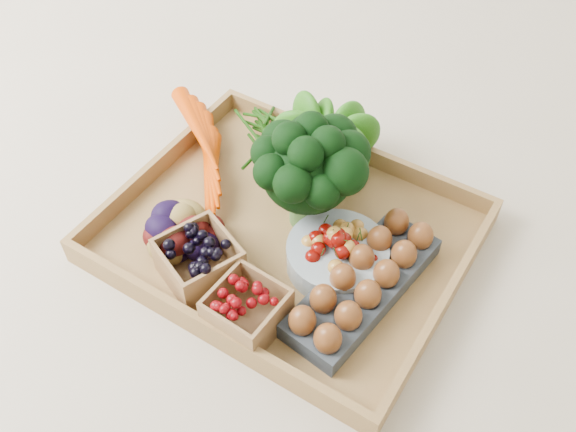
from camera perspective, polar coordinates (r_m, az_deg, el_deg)
The scene contains 10 objects.
ground at distance 1.05m, azimuth 0.00°, elevation -2.15°, with size 4.00×4.00×0.00m, color beige.
tray at distance 1.05m, azimuth 0.00°, elevation -1.89°, with size 0.55×0.45×0.01m, color #9D7742.
carrots at distance 1.13m, azimuth -6.87°, elevation 4.82°, with size 0.23×0.16×0.05m, color #DC4000, non-canonical shape.
lettuce at distance 1.11m, azimuth 3.38°, elevation 6.93°, with size 0.13×0.13×0.13m, color #18520C.
broccoli at distance 1.01m, azimuth 1.70°, elevation 2.42°, with size 0.19×0.19×0.14m, color black, non-canonical shape.
cherry_bowl at distance 0.99m, azimuth 4.39°, elevation -3.54°, with size 0.16×0.16×0.04m, color #8C9EA5.
egg_carton at distance 0.97m, azimuth 6.67°, elevation -6.31°, with size 0.10×0.28×0.03m, color #383E47.
potatoes at distance 1.01m, azimuth -9.83°, elevation -1.15°, with size 0.15×0.15×0.09m, color #3E0B0A, non-canonical shape.
punnet_blackberry at distance 0.97m, azimuth -7.89°, elevation -3.98°, with size 0.10×0.10×0.07m, color black.
punnet_raspberry at distance 0.92m, azimuth -3.67°, elevation -8.33°, with size 0.10×0.10×0.07m, color #660408.
Camera 1 is at (0.36, -0.56, 0.82)m, focal length 40.00 mm.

